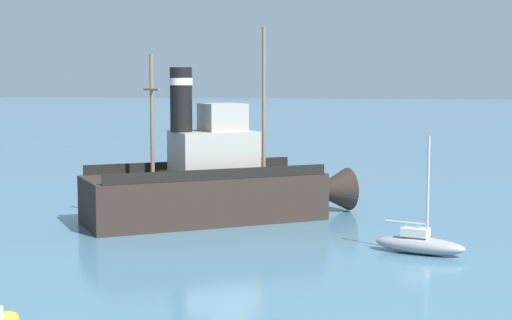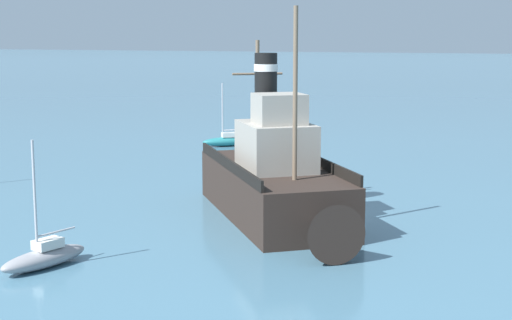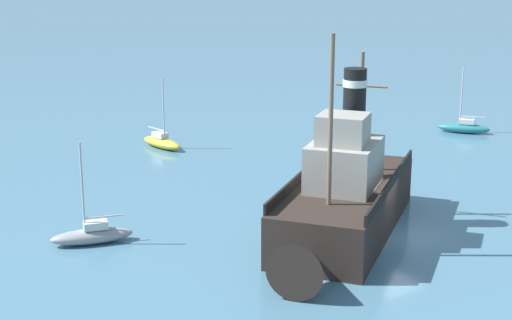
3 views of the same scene
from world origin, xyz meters
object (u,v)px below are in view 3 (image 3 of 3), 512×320
(old_tugboat, at_px, (343,199))
(sailboat_teal, at_px, (464,127))
(sailboat_grey, at_px, (92,235))
(sailboat_yellow, at_px, (162,142))

(old_tugboat, xyz_separation_m, sailboat_teal, (11.15, -21.70, -1.40))
(sailboat_grey, distance_m, sailboat_yellow, 18.12)
(old_tugboat, height_order, sailboat_yellow, old_tugboat)
(sailboat_teal, bearing_deg, sailboat_yellow, 66.67)
(old_tugboat, relative_size, sailboat_grey, 2.80)
(sailboat_teal, bearing_deg, old_tugboat, 117.19)
(sailboat_grey, height_order, sailboat_yellow, same)
(old_tugboat, relative_size, sailboat_yellow, 2.80)
(sailboat_teal, relative_size, sailboat_yellow, 1.00)
(sailboat_yellow, bearing_deg, old_tugboat, 176.90)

